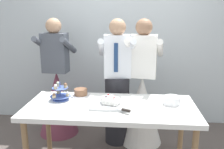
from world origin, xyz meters
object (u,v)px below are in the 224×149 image
cupcake_stand (60,93)px  round_cake (81,93)px  dessert_table (110,112)px  plate_stack (172,100)px  person_groom (117,89)px  person_bride (142,101)px  person_guest (58,95)px  main_cake_tray (111,102)px

cupcake_stand → round_cake: 0.26m
dessert_table → plate_stack: bearing=7.9°
person_groom → cupcake_stand: bearing=-139.3°
dessert_table → plate_stack: (0.65, 0.09, 0.12)m
dessert_table → person_bride: bearing=61.9°
person_groom → round_cake: bearing=-138.2°
plate_stack → person_guest: (-1.49, 0.73, -0.24)m
plate_stack → person_bride: 0.69m
plate_stack → cupcake_stand: bearing=178.7°
main_cake_tray → person_bride: 0.80m
round_cake → person_bride: person_bride is taller
dessert_table → plate_stack: size_ratio=9.79×
round_cake → person_guest: (-0.46, 0.54, -0.23)m
dessert_table → round_cake: size_ratio=7.50×
main_cake_tray → plate_stack: main_cake_tray is taller
plate_stack → person_bride: person_bride is taller
cupcake_stand → round_cake: cupcake_stand is taller
round_cake → person_guest: person_guest is taller
cupcake_stand → main_cake_tray: 0.60m
person_groom → person_guest: (-0.87, 0.18, -0.16)m
dessert_table → plate_stack: plate_stack is taller
person_groom → person_guest: 0.90m
plate_stack → person_groom: 0.84m
main_cake_tray → person_bride: bearing=62.9°
person_bride → main_cake_tray: bearing=-117.1°
plate_stack → person_guest: size_ratio=0.11×
plate_stack → person_guest: 1.68m
person_bride → plate_stack: bearing=-62.4°
cupcake_stand → main_cake_tray: (0.58, -0.14, -0.04)m
main_cake_tray → person_groom: person_groom is taller
dessert_table → person_groom: 0.64m
person_groom → person_guest: size_ratio=1.00×
cupcake_stand → person_guest: size_ratio=0.14×
round_cake → person_groom: person_groom is taller
plate_stack → person_bride: bearing=117.6°
person_groom → person_bride: 0.37m
person_bride → round_cake: bearing=-152.2°
dessert_table → round_cake: bearing=143.8°
round_cake → person_guest: size_ratio=0.14×
cupcake_stand → round_cake: (0.20, 0.16, -0.04)m
cupcake_stand → person_guest: person_guest is taller
plate_stack → person_guest: person_guest is taller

